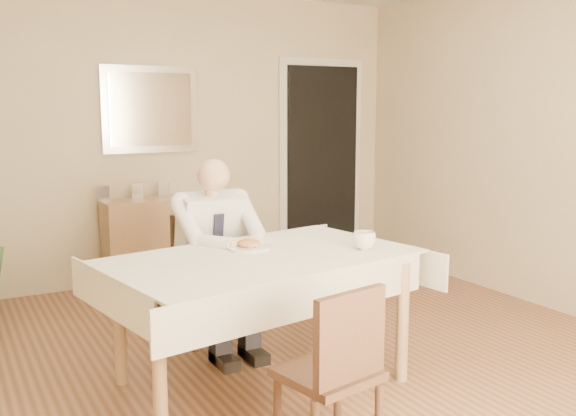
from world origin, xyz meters
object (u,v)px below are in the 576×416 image
dining_table (261,270)px  chair_far (205,269)px  seated_man (220,246)px  chair_near (336,366)px  coffee_mug (364,240)px  sideboard (160,242)px

dining_table → chair_far: bearing=80.1°
seated_man → chair_near: bearing=-93.6°
dining_table → seated_man: (0.00, 0.59, 0.02)m
chair_far → chair_near: (-0.09, -1.80, -0.02)m
coffee_mug → sideboard: size_ratio=0.14×
chair_near → coffee_mug: bearing=36.9°
dining_table → chair_near: size_ratio=2.30×
dining_table → coffee_mug: coffee_mug is taller
sideboard → seated_man: bearing=-96.1°
chair_far → sideboard: 1.42m
seated_man → coffee_mug: (0.59, -0.75, 0.11)m
chair_far → chair_near: chair_far is taller
chair_far → coffee_mug: (0.59, -1.03, 0.33)m
dining_table → coffee_mug: 0.63m
dining_table → seated_man: bearing=80.1°
seated_man → coffee_mug: size_ratio=9.30×
chair_far → coffee_mug: size_ratio=6.36×
seated_man → sideboard: 1.73m
dining_table → coffee_mug: size_ratio=14.09×
dining_table → chair_near: 0.95m
chair_near → coffee_mug: coffee_mug is taller
coffee_mug → chair_near: bearing=-131.8°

